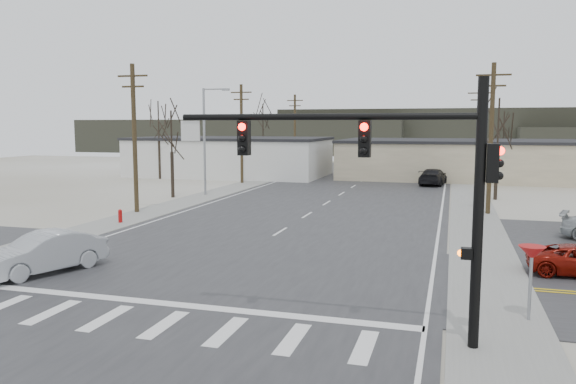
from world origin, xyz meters
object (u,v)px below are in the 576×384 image
fire_hydrant (120,216)px  car_far_a (433,177)px  traffic_signal_mast (405,174)px  car_far_b (382,161)px  sedan_crossing (44,253)px

fire_hydrant → car_far_a: bearing=57.7°
traffic_signal_mast → car_far_b: (-8.76, 67.75, -3.96)m
sedan_crossing → car_far_b: size_ratio=1.25×
traffic_signal_mast → car_far_b: traffic_signal_mast is taller
car_far_a → car_far_b: 27.09m
traffic_signal_mast → car_far_a: 42.11m
car_far_b → car_far_a: bearing=-58.7°
car_far_b → traffic_signal_mast: bearing=-69.0°
sedan_crossing → car_far_b: sedan_crossing is taller
fire_hydrant → car_far_b: (9.33, 53.54, 0.26)m
fire_hydrant → sedan_crossing: size_ratio=0.18×
traffic_signal_mast → sedan_crossing: size_ratio=1.82×
traffic_signal_mast → sedan_crossing: (-14.47, 3.20, -3.82)m
fire_hydrant → traffic_signal_mast: bearing=-38.1°
traffic_signal_mast → sedan_crossing: traffic_signal_mast is taller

